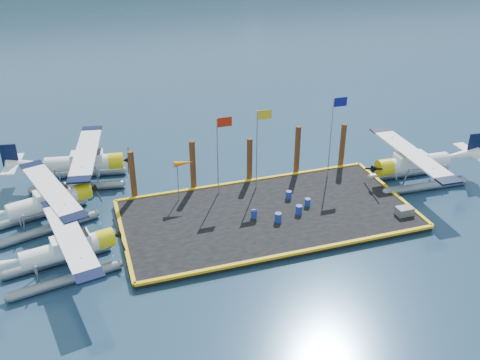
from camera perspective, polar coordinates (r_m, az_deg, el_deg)
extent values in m
plane|color=#1A334E|center=(37.76, 2.94, -4.07)|extent=(4000.00, 4000.00, 0.00)
cube|color=black|center=(37.66, 2.94, -3.81)|extent=(20.00, 10.00, 0.40)
cylinder|color=gray|center=(34.89, -18.89, -8.13)|extent=(6.21, 1.79, 0.60)
cylinder|color=gray|center=(33.10, -18.07, -10.15)|extent=(6.21, 1.79, 0.60)
cylinder|color=white|center=(33.25, -18.50, -7.16)|extent=(4.79, 1.98, 1.10)
cube|color=white|center=(33.12, -17.58, -6.41)|extent=(2.38, 1.51, 0.90)
cube|color=black|center=(33.05, -17.13, -5.99)|extent=(1.58, 1.30, 0.55)
cylinder|color=yellow|center=(33.61, -14.18, -6.07)|extent=(1.21, 1.33, 1.16)
cube|color=black|center=(33.77, -12.80, -5.71)|extent=(0.49, 2.20, 1.13)
cube|color=white|center=(32.86, -17.70, -5.68)|extent=(3.22, 9.14, 0.12)
cube|color=black|center=(36.55, -19.25, -2.35)|extent=(1.65, 1.18, 0.13)
cube|color=black|center=(29.33, -15.76, -9.83)|extent=(1.65, 1.18, 0.13)
cylinder|color=gray|center=(40.12, -20.61, -3.43)|extent=(6.31, 2.50, 0.62)
cylinder|color=gray|center=(38.19, -19.63, -4.91)|extent=(6.31, 2.50, 0.62)
cylinder|color=white|center=(38.51, -20.18, -2.29)|extent=(4.93, 2.52, 1.14)
cube|color=white|center=(38.46, -19.39, -1.57)|extent=(2.51, 1.76, 0.93)
cube|color=black|center=(38.43, -19.00, -1.17)|extent=(1.71, 1.47, 0.57)
cylinder|color=yellow|center=(39.10, -16.45, -1.20)|extent=(1.35, 1.45, 1.20)
cube|color=black|center=(39.33, -15.27, -0.85)|extent=(0.75, 2.22, 1.16)
cube|color=white|center=(38.22, -19.51, -0.89)|extent=(4.26, 9.35, 0.12)
cube|color=black|center=(42.14, -21.34, 1.49)|extent=(1.76, 1.35, 0.13)
cube|color=black|center=(34.43, -17.26, -3.81)|extent=(1.76, 1.35, 0.13)
cylinder|color=gray|center=(44.95, -16.64, 0.70)|extent=(6.74, 1.76, 0.65)
cylinder|color=gray|center=(42.84, -16.99, -0.74)|extent=(6.74, 1.76, 0.65)
cylinder|color=white|center=(43.22, -16.79, 1.74)|extent=(5.17, 2.01, 1.19)
cube|color=white|center=(42.97, -16.00, 2.25)|extent=(2.55, 1.57, 0.98)
cube|color=black|center=(42.83, -15.61, 2.55)|extent=(1.69, 1.38, 0.60)
cylinder|color=yellow|center=(42.86, -13.07, 2.01)|extent=(1.28, 1.42, 1.26)
cube|color=black|center=(42.78, -11.84, 2.10)|extent=(0.47, 2.39, 1.22)
cube|color=white|center=(42.75, -16.09, 2.91)|extent=(3.23, 9.90, 0.13)
cube|color=black|center=(47.01, -15.51, 5.27)|extent=(1.77, 1.23, 0.14)
cube|color=black|center=(38.58, -16.80, 0.03)|extent=(1.77, 1.23, 0.14)
cube|color=black|center=(43.91, -23.39, 2.40)|extent=(1.20, 0.33, 1.84)
cube|color=white|center=(44.16, -23.08, 1.58)|extent=(1.58, 3.80, 0.11)
cylinder|color=gray|center=(43.51, 19.17, -0.64)|extent=(6.78, 0.90, 0.65)
cylinder|color=gray|center=(45.24, 17.53, 0.74)|extent=(6.78, 0.90, 0.65)
cylinder|color=white|center=(43.62, 18.38, 1.74)|extent=(5.11, 1.39, 1.20)
cube|color=white|center=(43.11, 17.72, 2.10)|extent=(2.44, 1.29, 0.98)
cube|color=black|center=(42.85, 17.40, 2.32)|extent=(1.57, 1.20, 0.60)
cylinder|color=yellow|center=(42.17, 15.15, 1.31)|extent=(1.14, 1.30, 1.26)
cube|color=black|center=(41.73, 14.05, 1.17)|extent=(0.16, 2.43, 1.22)
cube|color=white|center=(42.89, 17.83, 2.76)|extent=(2.00, 9.86, 0.13)
cube|color=black|center=(39.51, 21.37, -0.05)|extent=(1.67, 1.04, 0.14)
cube|color=black|center=(46.50, 14.81, 5.13)|extent=(1.67, 1.04, 0.14)
cube|color=black|center=(46.13, 23.79, 3.52)|extent=(1.20, 0.18, 1.85)
cube|color=white|center=(46.33, 23.51, 2.71)|extent=(1.12, 3.74, 0.11)
cylinder|color=#1C359B|center=(36.87, 1.50, -3.64)|extent=(0.41, 0.41, 0.57)
cylinder|color=#1C359B|center=(37.51, 6.30, -3.17)|extent=(0.46, 0.46, 0.64)
cylinder|color=#1C359B|center=(38.54, 7.22, -2.37)|extent=(0.41, 0.41, 0.58)
cylinder|color=#1C359B|center=(36.48, 4.09, -4.01)|extent=(0.47, 0.47, 0.66)
cylinder|color=#1C359B|center=(39.32, 5.22, -1.59)|extent=(0.43, 0.43, 0.60)
cube|color=slate|center=(38.92, 17.14, -3.18)|extent=(1.15, 0.76, 0.57)
cylinder|color=#9999A1|center=(38.62, -2.41, 2.45)|extent=(0.08, 0.08, 6.00)
cube|color=red|center=(37.70, -1.68, 6.20)|extent=(1.10, 0.03, 0.70)
cylinder|color=#9999A1|center=(39.40, 1.80, 3.16)|extent=(0.08, 0.08, 6.20)
cube|color=yellow|center=(38.52, 2.63, 6.98)|extent=(1.10, 0.03, 0.70)
cylinder|color=#9999A1|center=(41.60, 9.63, 4.36)|extent=(0.08, 0.08, 6.50)
cube|color=navy|center=(40.80, 10.65, 8.18)|extent=(1.10, 0.03, 0.70)
cylinder|color=#9999A1|center=(38.69, -6.64, -0.16)|extent=(0.07, 0.07, 3.00)
cone|color=orange|center=(38.14, -6.02, 1.81)|extent=(1.40, 0.44, 0.44)
cylinder|color=#4F2716|center=(39.69, -11.37, 0.37)|extent=(0.44, 0.44, 4.00)
cylinder|color=#4F2716|center=(40.26, -5.05, 1.41)|extent=(0.44, 0.44, 4.20)
cylinder|color=#4F2716|center=(41.45, 1.02, 2.02)|extent=(0.44, 0.44, 3.80)
cylinder|color=#4F2716|center=(42.69, 6.12, 3.03)|extent=(0.44, 0.44, 4.30)
cylinder|color=#4F2716|center=(44.43, 10.85, 3.48)|extent=(0.44, 0.44, 4.00)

